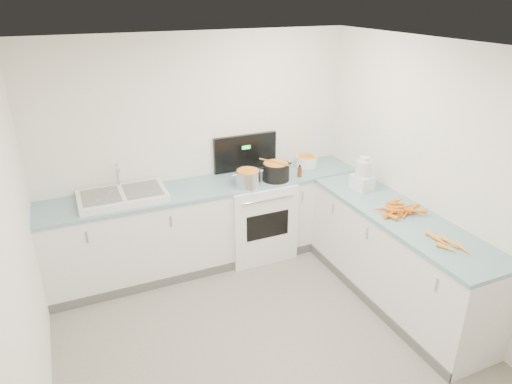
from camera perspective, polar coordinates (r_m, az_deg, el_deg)
name	(u,v)px	position (r m, az deg, el deg)	size (l,w,h in m)	color
floor	(276,358)	(4.13, 2.48, -20.07)	(3.50, 4.00, 0.00)	gray
ceiling	(283,54)	(2.99, 3.36, 16.85)	(3.50, 4.00, 0.00)	white
wall_back	(199,150)	(5.10, -7.20, 5.26)	(3.50, 2.50, 0.00)	white
wall_left	(16,286)	(3.13, -27.76, -10.31)	(4.00, 2.50, 0.00)	white
wall_right	(457,191)	(4.38, 23.81, 0.14)	(4.00, 2.50, 0.00)	white
counter_back	(210,224)	(5.15, -5.77, -3.96)	(3.50, 0.62, 0.94)	white
counter_right	(396,257)	(4.72, 17.10, -7.78)	(0.62, 2.20, 0.94)	white
stove	(255,215)	(5.30, -0.07, -2.90)	(0.76, 0.65, 1.36)	white
sink	(123,196)	(4.76, -16.34, -0.46)	(0.86, 0.52, 0.31)	white
steel_pot	(248,179)	(4.88, -1.02, 1.64)	(0.27, 0.27, 0.20)	silver
black_pot	(276,172)	(5.03, 2.49, 2.46)	(0.30, 0.30, 0.21)	black
wooden_spoon	(276,162)	(4.99, 2.52, 3.71)	(0.02, 0.02, 0.44)	#AD7A47
mixing_bowl	(306,161)	(5.48, 6.33, 3.85)	(0.26, 0.26, 0.12)	white
extract_bottle	(300,172)	(5.14, 5.47, 2.52)	(0.05, 0.05, 0.12)	#593319
spice_jar	(301,172)	(5.18, 5.61, 2.47)	(0.05, 0.05, 0.09)	#E5B266
food_processor	(363,176)	(4.89, 13.20, 1.99)	(0.20, 0.23, 0.36)	white
carrot_pile	(400,210)	(4.51, 17.58, -2.10)	(0.43, 0.37, 0.08)	orange
peeled_carrots	(447,243)	(4.09, 22.78, -5.91)	(0.18, 0.43, 0.04)	orange
peelings	(100,197)	(4.71, -18.95, -0.58)	(0.24, 0.25, 0.01)	tan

